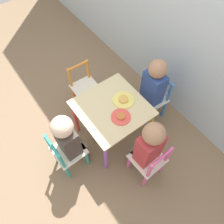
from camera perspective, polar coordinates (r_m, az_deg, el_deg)
name	(u,v)px	position (r m, az deg, el deg)	size (l,w,h in m)	color
ground_plane	(112,134)	(2.30, 0.00, -5.69)	(6.00, 6.00, 0.00)	#7F664C
kids_table	(112,112)	(1.94, 0.00, -0.05)	(0.57, 0.57, 0.50)	beige
chair_blue	(153,98)	(2.27, 10.76, 3.59)	(0.28, 0.28, 0.52)	silver
chair_pink	(149,161)	(1.94, 9.68, -12.51)	(0.27, 0.27, 0.52)	silver
chair_teal	(67,152)	(1.98, -11.73, -10.27)	(0.27, 0.27, 0.52)	silver
chair_orange	(85,88)	(2.33, -7.16, 6.36)	(0.27, 0.27, 0.52)	silver
child_back	(152,87)	(2.07, 10.44, 6.42)	(0.21, 0.22, 0.79)	#38383D
child_right	(148,146)	(1.75, 9.33, -8.68)	(0.22, 0.21, 0.78)	#7A6B5B
child_front	(69,138)	(1.80, -11.24, -6.77)	(0.20, 0.22, 0.75)	#7A6B5B
plate_back	(123,100)	(1.91, 2.99, 3.21)	(0.19, 0.19, 0.03)	#EADB66
plate_right	(121,117)	(1.82, 2.33, -1.22)	(0.17, 0.17, 0.03)	#E54C47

